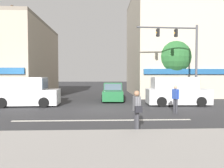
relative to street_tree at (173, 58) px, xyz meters
name	(u,v)px	position (x,y,z in m)	size (l,w,h in m)	color
ground_plane	(103,109)	(-6.89, -6.81, -3.98)	(120.00, 120.00, 0.00)	#333335
lane_marking_stripe	(103,120)	(-6.89, -10.31, -3.97)	(9.00, 0.24, 0.01)	silver
sidewalk_curb	(102,155)	(-6.89, -15.31, -3.90)	(40.00, 5.00, 0.16)	#9E9993
building_right_corner	(187,46)	(3.15, 4.49, 1.77)	(13.13, 11.33, 11.50)	#B7AD99
street_tree	(173,58)	(0.00, 0.00, 0.00)	(3.65, 3.65, 5.81)	#4C3823
utility_pole_near_left	(13,53)	(-14.07, -3.34, 0.08)	(1.40, 0.22, 7.80)	brown
utility_pole_far_right	(176,57)	(0.80, 1.45, 0.16)	(1.40, 0.22, 7.98)	brown
traffic_light_mast	(185,51)	(-0.45, -4.26, 0.20)	(4.89, 0.36, 6.20)	#47474C
sedan_crossing_leftbound	(113,93)	(-5.96, -1.90, -3.26)	(2.06, 4.19, 1.58)	#1E6033
van_approaching_near	(176,92)	(-1.29, -4.95, -2.97)	(4.66, 2.17, 2.11)	silver
van_waiting_far	(26,92)	(-12.54, -4.97, -2.97)	(4.65, 2.13, 2.11)	silver
pedestrian_foreground_with_bag	(137,109)	(-5.54, -12.70, -3.02)	(0.31, 0.69, 1.67)	#333338
pedestrian_mid_crossing	(175,97)	(-2.56, -8.49, -3.03)	(0.35, 0.52, 1.67)	#333338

